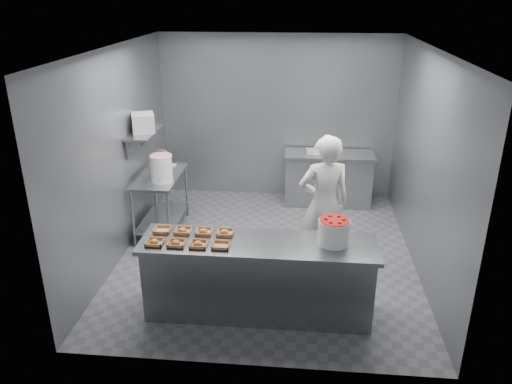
# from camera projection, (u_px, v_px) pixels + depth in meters

# --- Properties ---
(floor) EXTENTS (4.50, 4.50, 0.00)m
(floor) POSITION_uv_depth(u_px,v_px,m) (267.00, 254.00, 7.01)
(floor) COLOR #4C4C51
(floor) RESTS_ON ground
(ceiling) EXTENTS (4.50, 4.50, 0.00)m
(ceiling) POSITION_uv_depth(u_px,v_px,m) (269.00, 48.00, 5.95)
(ceiling) COLOR white
(ceiling) RESTS_ON wall_back
(wall_back) EXTENTS (4.00, 0.04, 2.80)m
(wall_back) POSITION_uv_depth(u_px,v_px,m) (277.00, 118.00, 8.55)
(wall_back) COLOR slate
(wall_back) RESTS_ON ground
(wall_left) EXTENTS (0.04, 4.50, 2.80)m
(wall_left) POSITION_uv_depth(u_px,v_px,m) (119.00, 155.00, 6.65)
(wall_left) COLOR slate
(wall_left) RESTS_ON ground
(wall_right) EXTENTS (0.04, 4.50, 2.80)m
(wall_right) POSITION_uv_depth(u_px,v_px,m) (425.00, 164.00, 6.30)
(wall_right) COLOR slate
(wall_right) RESTS_ON ground
(service_counter) EXTENTS (2.60, 0.70, 0.90)m
(service_counter) POSITION_uv_depth(u_px,v_px,m) (258.00, 277.00, 5.59)
(service_counter) COLOR slate
(service_counter) RESTS_ON ground
(prep_table) EXTENTS (0.60, 1.20, 0.90)m
(prep_table) POSITION_uv_depth(u_px,v_px,m) (161.00, 194.00, 7.48)
(prep_table) COLOR slate
(prep_table) RESTS_ON ground
(back_counter) EXTENTS (1.50, 0.60, 0.90)m
(back_counter) POSITION_uv_depth(u_px,v_px,m) (328.00, 178.00, 8.51)
(back_counter) COLOR slate
(back_counter) RESTS_ON ground
(wall_shelf) EXTENTS (0.35, 0.90, 0.03)m
(wall_shelf) POSITION_uv_depth(u_px,v_px,m) (144.00, 132.00, 7.13)
(wall_shelf) COLOR slate
(wall_shelf) RESTS_ON wall_left
(tray_0) EXTENTS (0.19, 0.18, 0.06)m
(tray_0) POSITION_uv_depth(u_px,v_px,m) (155.00, 242.00, 5.37)
(tray_0) COLOR tan
(tray_0) RESTS_ON service_counter
(tray_1) EXTENTS (0.19, 0.18, 0.06)m
(tray_1) POSITION_uv_depth(u_px,v_px,m) (176.00, 243.00, 5.35)
(tray_1) COLOR tan
(tray_1) RESTS_ON service_counter
(tray_2) EXTENTS (0.19, 0.18, 0.06)m
(tray_2) POSITION_uv_depth(u_px,v_px,m) (198.00, 244.00, 5.33)
(tray_2) COLOR tan
(tray_2) RESTS_ON service_counter
(tray_3) EXTENTS (0.19, 0.18, 0.04)m
(tray_3) POSITION_uv_depth(u_px,v_px,m) (221.00, 245.00, 5.31)
(tray_3) COLOR tan
(tray_3) RESTS_ON service_counter
(tray_4) EXTENTS (0.19, 0.18, 0.04)m
(tray_4) POSITION_uv_depth(u_px,v_px,m) (162.00, 230.00, 5.65)
(tray_4) COLOR tan
(tray_4) RESTS_ON service_counter
(tray_5) EXTENTS (0.19, 0.18, 0.06)m
(tray_5) POSITION_uv_depth(u_px,v_px,m) (183.00, 231.00, 5.63)
(tray_5) COLOR tan
(tray_5) RESTS_ON service_counter
(tray_6) EXTENTS (0.19, 0.18, 0.06)m
(tray_6) POSITION_uv_depth(u_px,v_px,m) (204.00, 231.00, 5.61)
(tray_6) COLOR tan
(tray_6) RESTS_ON service_counter
(tray_7) EXTENTS (0.19, 0.18, 0.06)m
(tray_7) POSITION_uv_depth(u_px,v_px,m) (225.00, 232.00, 5.59)
(tray_7) COLOR tan
(tray_7) RESTS_ON service_counter
(worker) EXTENTS (0.75, 0.59, 1.82)m
(worker) POSITION_uv_depth(u_px,v_px,m) (324.00, 204.00, 6.35)
(worker) COLOR silver
(worker) RESTS_ON ground
(strawberry_tub) EXTENTS (0.34, 0.34, 0.28)m
(strawberry_tub) POSITION_uv_depth(u_px,v_px,m) (334.00, 231.00, 5.34)
(strawberry_tub) COLOR white
(strawberry_tub) RESTS_ON service_counter
(glaze_bucket) EXTENTS (0.33, 0.31, 0.47)m
(glaze_bucket) POSITION_uv_depth(u_px,v_px,m) (162.00, 168.00, 7.06)
(glaze_bucket) COLOR white
(glaze_bucket) RESTS_ON prep_table
(bucket_lid) EXTENTS (0.36, 0.36, 0.02)m
(bucket_lid) POSITION_uv_depth(u_px,v_px,m) (160.00, 167.00, 7.69)
(bucket_lid) COLOR white
(bucket_lid) RESTS_ON prep_table
(rag) EXTENTS (0.15, 0.14, 0.02)m
(rag) POSITION_uv_depth(u_px,v_px,m) (171.00, 165.00, 7.76)
(rag) COLOR #CCB28C
(rag) RESTS_ON prep_table
(appliance) EXTENTS (0.40, 0.43, 0.26)m
(appliance) POSITION_uv_depth(u_px,v_px,m) (143.00, 123.00, 7.06)
(appliance) COLOR gray
(appliance) RESTS_ON wall_shelf
(paper_stack) EXTENTS (0.31, 0.23, 0.06)m
(paper_stack) POSITION_uv_depth(u_px,v_px,m) (316.00, 151.00, 8.35)
(paper_stack) COLOR silver
(paper_stack) RESTS_ON back_counter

